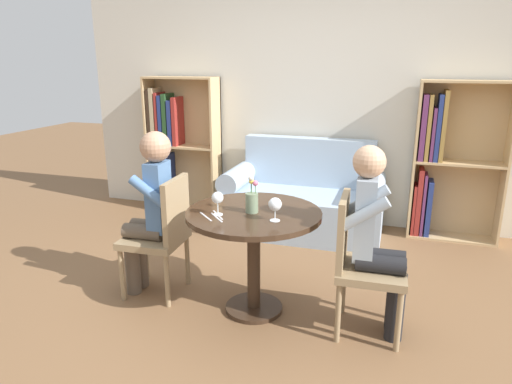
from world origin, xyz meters
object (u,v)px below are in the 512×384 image
(bookshelf_left, at_px, (175,145))
(bookshelf_right, at_px, (445,162))
(person_left, at_px, (150,208))
(wine_glass_right, at_px, (275,205))
(wine_glass_left, at_px, (218,198))
(chair_right, at_px, (360,259))
(couch, at_px, (303,201))
(flower_vase, at_px, (252,200))
(person_right, at_px, (377,238))
(chair_left, at_px, (162,231))

(bookshelf_left, relative_size, bookshelf_right, 1.00)
(person_left, bearing_deg, wine_glass_right, 78.45)
(wine_glass_left, bearing_deg, chair_right, 7.03)
(couch, distance_m, person_left, 1.83)
(couch, distance_m, wine_glass_right, 1.85)
(couch, height_order, flower_vase, flower_vase)
(person_left, xyz_separation_m, wine_glass_left, (0.60, -0.16, 0.17))
(chair_right, distance_m, person_right, 0.18)
(chair_right, distance_m, wine_glass_right, 0.64)
(couch, height_order, person_right, person_right)
(chair_right, xyz_separation_m, person_left, (-1.51, 0.05, 0.18))
(couch, bearing_deg, wine_glass_right, -84.13)
(wine_glass_left, xyz_separation_m, wine_glass_right, (0.38, 0.00, -0.01))
(bookshelf_left, distance_m, chair_left, 2.07)
(chair_left, distance_m, wine_glass_right, 0.97)
(flower_vase, bearing_deg, bookshelf_left, 128.91)
(chair_left, height_order, person_right, person_right)
(person_right, relative_size, flower_vase, 4.91)
(flower_vase, bearing_deg, wine_glass_right, -31.34)
(couch, bearing_deg, bookshelf_right, 11.62)
(chair_left, xyz_separation_m, wine_glass_left, (0.51, -0.17, 0.35))
(bookshelf_left, xyz_separation_m, person_left, (0.76, -1.87, -0.09))
(couch, relative_size, wine_glass_left, 10.21)
(person_right, distance_m, flower_vase, 0.82)
(chair_right, bearing_deg, person_right, -88.70)
(couch, distance_m, bookshelf_left, 1.64)
(bookshelf_right, relative_size, chair_left, 1.69)
(chair_left, height_order, wine_glass_right, chair_left)
(bookshelf_right, xyz_separation_m, flower_vase, (-1.33, -1.92, 0.06))
(flower_vase, bearing_deg, person_right, 0.13)
(couch, bearing_deg, flower_vase, -90.22)
(chair_left, bearing_deg, person_left, -88.40)
(chair_right, bearing_deg, wine_glass_right, 99.93)
(couch, xyz_separation_m, chair_right, (0.71, -1.65, 0.18))
(bookshelf_left, xyz_separation_m, person_right, (2.35, -1.92, -0.12))
(chair_right, bearing_deg, person_left, 86.21)
(chair_left, relative_size, chair_right, 1.00)
(bookshelf_left, xyz_separation_m, chair_left, (0.85, -1.87, -0.27))
(bookshelf_right, height_order, wine_glass_left, bookshelf_right)
(person_left, xyz_separation_m, person_right, (1.60, -0.04, -0.02))
(bookshelf_left, relative_size, wine_glass_left, 9.83)
(bookshelf_right, distance_m, wine_glass_left, 2.54)
(person_left, relative_size, wine_glass_left, 7.94)
(bookshelf_left, height_order, person_left, bookshelf_left)
(wine_glass_right, bearing_deg, wine_glass_left, -179.85)
(couch, relative_size, bookshelf_right, 1.04)
(chair_left, distance_m, flower_vase, 0.78)
(chair_left, relative_size, person_left, 0.73)
(bookshelf_left, bearing_deg, person_left, -67.96)
(chair_right, xyz_separation_m, person_right, (0.09, 0.01, 0.15))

